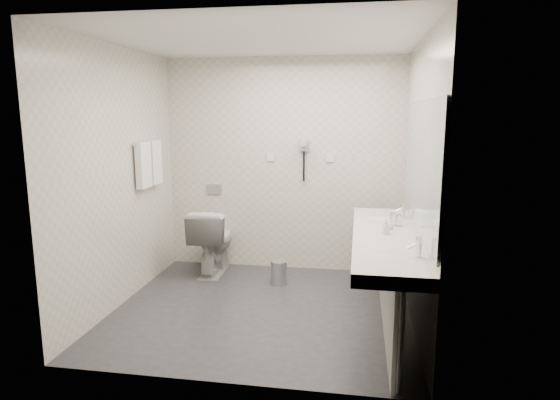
# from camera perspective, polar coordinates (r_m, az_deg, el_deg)

# --- Properties ---
(floor) EXTENTS (2.80, 2.80, 0.00)m
(floor) POSITION_cam_1_polar(r_m,az_deg,el_deg) (4.74, -2.14, -12.86)
(floor) COLOR #2A292E
(floor) RESTS_ON ground
(ceiling) EXTENTS (2.80, 2.80, 0.00)m
(ceiling) POSITION_cam_1_polar(r_m,az_deg,el_deg) (4.40, -2.37, 18.61)
(ceiling) COLOR silver
(ceiling) RESTS_ON wall_back
(wall_back) EXTENTS (2.80, 0.00, 2.80)m
(wall_back) POSITION_cam_1_polar(r_m,az_deg,el_deg) (5.67, 0.40, 4.11)
(wall_back) COLOR beige
(wall_back) RESTS_ON floor
(wall_front) EXTENTS (2.80, 0.00, 2.80)m
(wall_front) POSITION_cam_1_polar(r_m,az_deg,el_deg) (3.15, -7.00, -1.05)
(wall_front) COLOR beige
(wall_front) RESTS_ON floor
(wall_left) EXTENTS (0.00, 2.60, 2.60)m
(wall_left) POSITION_cam_1_polar(r_m,az_deg,el_deg) (4.87, -18.61, 2.53)
(wall_left) COLOR beige
(wall_left) RESTS_ON floor
(wall_right) EXTENTS (0.00, 2.60, 2.60)m
(wall_right) POSITION_cam_1_polar(r_m,az_deg,el_deg) (4.34, 16.18, 1.76)
(wall_right) COLOR beige
(wall_right) RESTS_ON floor
(vanity_counter) EXTENTS (0.55, 2.20, 0.10)m
(vanity_counter) POSITION_cam_1_polar(r_m,az_deg,el_deg) (4.21, 12.45, -4.59)
(vanity_counter) COLOR silver
(vanity_counter) RESTS_ON floor
(vanity_panel) EXTENTS (0.03, 2.15, 0.75)m
(vanity_panel) POSITION_cam_1_polar(r_m,az_deg,el_deg) (4.34, 12.57, -10.03)
(vanity_panel) COLOR gray
(vanity_panel) RESTS_ON floor
(vanity_post_near) EXTENTS (0.06, 0.06, 0.75)m
(vanity_post_near) POSITION_cam_1_polar(r_m,az_deg,el_deg) (3.39, 14.05, -16.15)
(vanity_post_near) COLOR silver
(vanity_post_near) RESTS_ON floor
(vanity_post_far) EXTENTS (0.06, 0.06, 0.75)m
(vanity_post_far) POSITION_cam_1_polar(r_m,az_deg,el_deg) (5.33, 12.30, -6.15)
(vanity_post_far) COLOR silver
(vanity_post_far) RESTS_ON floor
(mirror) EXTENTS (0.02, 2.20, 1.05)m
(mirror) POSITION_cam_1_polar(r_m,az_deg,el_deg) (4.12, 16.43, 4.10)
(mirror) COLOR #B2BCC6
(mirror) RESTS_ON wall_right
(basin_near) EXTENTS (0.40, 0.31, 0.05)m
(basin_near) POSITION_cam_1_polar(r_m,az_deg,el_deg) (3.58, 13.01, -6.72)
(basin_near) COLOR silver
(basin_near) RESTS_ON vanity_counter
(basin_far) EXTENTS (0.40, 0.31, 0.05)m
(basin_far) POSITION_cam_1_polar(r_m,az_deg,el_deg) (4.83, 12.08, -2.21)
(basin_far) COLOR silver
(basin_far) RESTS_ON vanity_counter
(faucet_near) EXTENTS (0.04, 0.04, 0.15)m
(faucet_near) POSITION_cam_1_polar(r_m,az_deg,el_deg) (3.57, 16.20, -5.40)
(faucet_near) COLOR silver
(faucet_near) RESTS_ON vanity_counter
(faucet_far) EXTENTS (0.04, 0.04, 0.15)m
(faucet_far) POSITION_cam_1_polar(r_m,az_deg,el_deg) (4.83, 14.43, -1.23)
(faucet_far) COLOR silver
(faucet_far) RESTS_ON vanity_counter
(soap_bottle_a) EXTENTS (0.05, 0.05, 0.11)m
(soap_bottle_a) POSITION_cam_1_polar(r_m,az_deg,el_deg) (4.16, 12.63, -3.26)
(soap_bottle_a) COLOR silver
(soap_bottle_a) RESTS_ON vanity_counter
(soap_bottle_b) EXTENTS (0.09, 0.09, 0.08)m
(soap_bottle_b) POSITION_cam_1_polar(r_m,az_deg,el_deg) (4.36, 13.00, -2.86)
(soap_bottle_b) COLOR silver
(soap_bottle_b) RESTS_ON vanity_counter
(soap_bottle_c) EXTENTS (0.06, 0.06, 0.14)m
(soap_bottle_c) POSITION_cam_1_polar(r_m,az_deg,el_deg) (4.19, 12.49, -3.01)
(soap_bottle_c) COLOR silver
(soap_bottle_c) RESTS_ON vanity_counter
(glass_left) EXTENTS (0.07, 0.07, 0.11)m
(glass_left) POSITION_cam_1_polar(r_m,az_deg,el_deg) (4.47, 13.94, -2.40)
(glass_left) COLOR silver
(glass_left) RESTS_ON vanity_counter
(glass_right) EXTENTS (0.07, 0.07, 0.11)m
(glass_right) POSITION_cam_1_polar(r_m,az_deg,el_deg) (4.50, 13.32, -2.24)
(glass_right) COLOR silver
(glass_right) RESTS_ON vanity_counter
(toilet) EXTENTS (0.46, 0.78, 0.78)m
(toilet) POSITION_cam_1_polar(r_m,az_deg,el_deg) (5.67, -8.05, -4.84)
(toilet) COLOR silver
(toilet) RESTS_ON floor
(flush_plate) EXTENTS (0.18, 0.02, 0.12)m
(flush_plate) POSITION_cam_1_polar(r_m,az_deg,el_deg) (5.88, -7.84, 1.30)
(flush_plate) COLOR #B2B5BA
(flush_plate) RESTS_ON wall_back
(pedal_bin) EXTENTS (0.22, 0.22, 0.25)m
(pedal_bin) POSITION_cam_1_polar(r_m,az_deg,el_deg) (5.33, -0.14, -8.73)
(pedal_bin) COLOR #B2B5BA
(pedal_bin) RESTS_ON floor
(bin_lid) EXTENTS (0.18, 0.18, 0.02)m
(bin_lid) POSITION_cam_1_polar(r_m,az_deg,el_deg) (5.29, -0.14, -7.38)
(bin_lid) COLOR #B2B5BA
(bin_lid) RESTS_ON pedal_bin
(towel_rail) EXTENTS (0.02, 0.62, 0.02)m
(towel_rail) POSITION_cam_1_polar(r_m,az_deg,el_deg) (5.31, -15.55, 6.56)
(towel_rail) COLOR silver
(towel_rail) RESTS_ON wall_left
(towel_near) EXTENTS (0.07, 0.24, 0.48)m
(towel_near) POSITION_cam_1_polar(r_m,az_deg,el_deg) (5.20, -15.97, 4.03)
(towel_near) COLOR white
(towel_near) RESTS_ON towel_rail
(towel_far) EXTENTS (0.07, 0.24, 0.48)m
(towel_far) POSITION_cam_1_polar(r_m,az_deg,el_deg) (5.45, -14.72, 4.37)
(towel_far) COLOR white
(towel_far) RESTS_ON towel_rail
(dryer_cradle) EXTENTS (0.10, 0.04, 0.14)m
(dryer_cradle) POSITION_cam_1_polar(r_m,az_deg,el_deg) (5.58, 2.90, 6.58)
(dryer_cradle) COLOR #9C9BA0
(dryer_cradle) RESTS_ON wall_back
(dryer_barrel) EXTENTS (0.08, 0.14, 0.08)m
(dryer_barrel) POSITION_cam_1_polar(r_m,az_deg,el_deg) (5.51, 2.82, 6.84)
(dryer_barrel) COLOR #9C9BA0
(dryer_barrel) RESTS_ON dryer_cradle
(dryer_cord) EXTENTS (0.02, 0.02, 0.35)m
(dryer_cord) POSITION_cam_1_polar(r_m,az_deg,el_deg) (5.59, 2.86, 4.01)
(dryer_cord) COLOR black
(dryer_cord) RESTS_ON dryer_cradle
(switch_plate_a) EXTENTS (0.09, 0.02, 0.09)m
(switch_plate_a) POSITION_cam_1_polar(r_m,az_deg,el_deg) (5.67, -1.12, 5.13)
(switch_plate_a) COLOR silver
(switch_plate_a) RESTS_ON wall_back
(switch_plate_b) EXTENTS (0.09, 0.02, 0.09)m
(switch_plate_b) POSITION_cam_1_polar(r_m,az_deg,el_deg) (5.59, 5.98, 5.00)
(switch_plate_b) COLOR silver
(switch_plate_b) RESTS_ON wall_back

